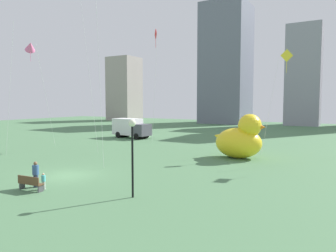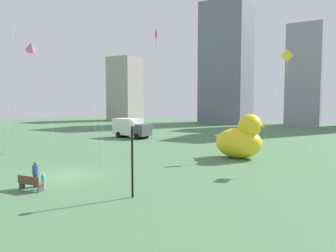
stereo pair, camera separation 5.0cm
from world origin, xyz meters
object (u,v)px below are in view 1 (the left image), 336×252
person_child (44,180)px  lamppost (132,141)px  kite_pink (30,47)px  kite_yellow (286,60)px  park_bench (30,183)px  giant_inflatable_duck (240,139)px  person_adult (36,173)px  kite_red (156,40)px  box_truck (131,128)px

person_child → lamppost: size_ratio=0.23×
kite_pink → kite_yellow: kite_pink is taller
park_bench → giant_inflatable_duck: giant_inflatable_duck is taller
park_bench → lamppost: 7.00m
person_adult → kite_pink: bearing=144.0°
park_bench → giant_inflatable_duck: size_ratio=0.34×
giant_inflatable_duck → kite_red: kite_red is taller
kite_yellow → kite_red: kite_red is taller
park_bench → kite_red: 25.97m
box_truck → kite_pink: kite_pink is taller
person_child → giant_inflatable_duck: giant_inflatable_duck is taller
giant_inflatable_duck → kite_pink: size_ratio=0.41×
person_child → kite_yellow: bearing=64.4°
giant_inflatable_duck → kite_pink: kite_pink is taller
person_child → giant_inflatable_duck: bearing=66.9°
giant_inflatable_duck → person_adult: bearing=-115.7°
person_adult → lamppost: lamppost is taller
giant_inflatable_duck → box_truck: size_ratio=0.83×
box_truck → kite_red: kite_red is taller
kite_yellow → kite_red: bearing=178.7°
kite_pink → box_truck: bearing=74.1°
lamppost → box_truck: 29.40m
person_adult → kite_yellow: size_ratio=0.15×
kite_yellow → lamppost: bearing=-102.7°
box_truck → person_child: bearing=-63.9°
park_bench → person_adult: person_adult is taller
box_truck → giant_inflatable_duck: bearing=-23.3°
box_truck → kite_yellow: size_ratio=0.58×
box_truck → kite_pink: 17.50m
kite_yellow → kite_red: size_ratio=0.73×
lamppost → kite_pink: bearing=156.0°
park_bench → lamppost: (6.12, 2.05, 2.68)m
person_adult → kite_pink: 21.62m
lamppost → box_truck: lamppost is taller
box_truck → kite_pink: bearing=-105.9°
lamppost → kite_pink: 25.21m
lamppost → box_truck: bearing=127.3°
lamppost → kite_red: kite_red is taller
giant_inflatable_duck → kite_yellow: 9.52m
park_bench → kite_red: kite_red is taller
kite_pink → person_adult: bearing=-36.0°
box_truck → kite_pink: size_ratio=0.49×
person_adult → box_truck: 27.15m
person_child → giant_inflatable_duck: 17.99m
person_adult → person_child: bearing=-6.7°
park_bench → box_truck: size_ratio=0.29×
person_child → box_truck: size_ratio=0.16×
person_child → kite_yellow: (10.11, 21.12, 8.99)m
kite_red → park_bench: bearing=-76.9°
kite_pink → person_child: bearing=-34.7°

